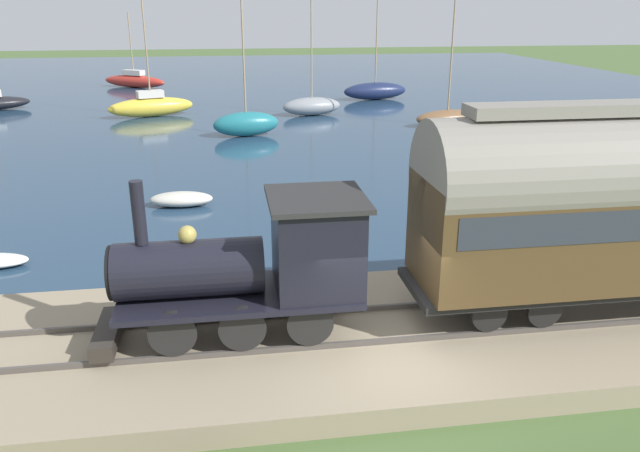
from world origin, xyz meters
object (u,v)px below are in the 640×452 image
Objects in this scene: sailboat_brown at (447,117)px; sailboat_teal at (246,123)px; sailboat_red at (134,81)px; sailboat_yellow at (151,106)px; sailboat_navy at (375,91)px; passenger_coach at (636,199)px; rowboat_far_out at (632,206)px; steam_locomotive at (260,260)px; sailboat_gray at (312,106)px; rowboat_mid_harbor at (542,172)px; rowboat_off_pier at (181,199)px.

sailboat_brown is 0.95× the size of sailboat_teal.
sailboat_teal is at bearing -127.26° from sailboat_red.
sailboat_yellow reaches higher than sailboat_navy.
passenger_coach is 33.89m from sailboat_yellow.
steam_locomotive is at bearing 174.00° from rowboat_far_out.
sailboat_gray reaches higher than sailboat_navy.
sailboat_yellow is 1.48× the size of sailboat_red.
steam_locomotive is 1.87× the size of rowboat_mid_harbor.
sailboat_brown is at bearing -42.93° from rowboat_off_pier.
passenger_coach is 25.38m from sailboat_brown.
sailboat_brown is at bearing -94.57° from sailboat_teal.
rowboat_mid_harbor is at bearing 175.46° from sailboat_navy.
steam_locomotive is at bearing 168.06° from sailboat_teal.
sailboat_navy reaches higher than sailboat_red.
steam_locomotive is 0.60× the size of sailboat_brown.
sailboat_brown reaches higher than passenger_coach.
rowboat_off_pier is at bearing 148.13° from sailboat_gray.
rowboat_far_out reaches higher than rowboat_off_pier.
sailboat_yellow is 20.47m from rowboat_off_pier.
sailboat_red reaches higher than rowboat_far_out.
sailboat_brown is at bearing 57.25° from rowboat_far_out.
rowboat_far_out is (-17.27, -0.70, -0.28)m from sailboat_brown.
passenger_coach is 9.73m from rowboat_far_out.
sailboat_gray is 0.86× the size of sailboat_yellow.
sailboat_navy is at bearing -16.92° from steam_locomotive.
sailboat_navy is at bearing -49.49° from sailboat_teal.
steam_locomotive is 38.18m from sailboat_navy.
sailboat_gray is at bearing -9.86° from steam_locomotive.
sailboat_yellow is 4.89× the size of rowboat_far_out.
sailboat_brown is (24.79, -4.80, -2.52)m from passenger_coach.
sailboat_teal is 4.04× the size of rowboat_off_pier.
sailboat_yellow is at bearing 93.66° from rowboat_far_out.
sailboat_yellow reaches higher than passenger_coach.
sailboat_brown is 3.12× the size of rowboat_mid_harbor.
steam_locomotive is 2.80× the size of rowboat_far_out.
passenger_coach is at bearing 166.91° from sailboat_navy.
sailboat_gray reaches higher than rowboat_far_out.
sailboat_teal is (-1.27, 12.23, 0.18)m from sailboat_brown.
rowboat_off_pier is at bearing 121.04° from sailboat_brown.
sailboat_navy reaches higher than rowboat_mid_harbor.
rowboat_far_out is 0.67× the size of rowboat_mid_harbor.
sailboat_red is (23.50, 9.02, -0.12)m from sailboat_teal.
sailboat_gray is 4.18× the size of rowboat_far_out.
passenger_coach is 36.71m from sailboat_navy.
rowboat_off_pier is (3.30, 15.80, -0.01)m from rowboat_far_out.
sailboat_navy is at bearing -52.62° from sailboat_gray.
sailboat_navy reaches higher than rowboat_far_out.
sailboat_red reaches higher than rowboat_off_pier.
passenger_coach is at bearing -175.76° from sailboat_yellow.
rowboat_far_out is (-39.50, -21.95, -0.34)m from sailboat_red.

